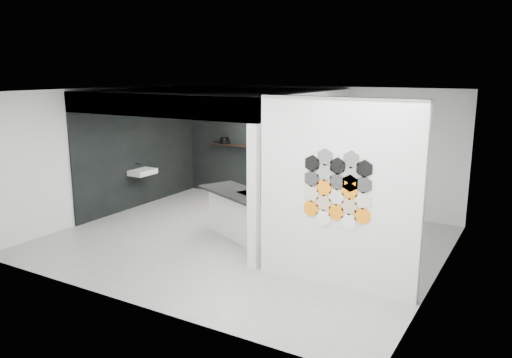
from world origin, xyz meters
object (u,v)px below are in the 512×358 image
Objects in this scene: kettle at (300,147)px; utensil_cup at (228,142)px; kitchen_island at (241,213)px; stockpot at (225,141)px; glass_bowl at (314,150)px; glass_vase at (314,149)px; wall_basin at (143,172)px; bottle_dark at (251,143)px; partition_panel at (337,195)px.

utensil_cup is (-2.01, 0.00, -0.02)m from kettle.
kitchen_island is at bearing -95.59° from kettle.
glass_bowl is at bearing 0.00° from stockpot.
glass_vase reaches higher than kitchen_island.
kettle is at bearing 0.00° from stockpot.
kitchen_island is 3.56m from stockpot.
wall_basin is 3.14m from kitchen_island.
stockpot is at bearing 180.00° from utensil_cup.
utensil_cup is at bearing 180.00° from glass_vase.
kettle is 1.35m from bottle_dark.
stockpot reaches higher than kitchen_island.
utensil_cup is (-2.37, 0.00, 0.01)m from glass_bowl.
wall_basin is 3.91× the size of bottle_dark.
kitchen_island is 9.53× the size of stockpot.
utensil_cup reaches higher than wall_basin.
glass_bowl is 0.02m from glass_vase.
kitchen_island is 17.91× the size of utensil_cup.
glass_bowl is (0.36, 0.00, -0.03)m from kettle.
partition_panel is at bearing -18.23° from wall_basin.
glass_bowl reaches higher than wall_basin.
glass_vase is (3.39, 2.07, 0.53)m from wall_basin.
bottle_dark is at bearing 0.00° from stockpot.
wall_basin is 5.71× the size of utensil_cup.
kitchen_island is at bearing 153.56° from partition_panel.
kitchen_island is 3.15m from bottle_dark.
stockpot is 0.77m from bottle_dark.
partition_panel is at bearing -45.58° from bottle_dark.
glass_vase is at bearing -6.25° from kettle.
utensil_cup is (1.02, 2.07, 0.52)m from wall_basin.
glass_vase is (0.00, 0.00, 0.02)m from glass_bowl.
utensil_cup reaches higher than glass_bowl.
stockpot reaches higher than glass_vase.
glass_bowl is (3.39, 2.07, 0.51)m from wall_basin.
kitchen_island is 12.26× the size of bottle_dark.
kettle is 0.36m from glass_bowl.
glass_bowl reaches higher than kitchen_island.
glass_vase is (0.36, 0.00, -0.01)m from kettle.
partition_panel is 4.39m from glass_bowl.
kitchen_island is (-2.40, 1.20, -0.93)m from partition_panel.
kitchen_island is at bearing -11.17° from wall_basin.
glass_vase is (-2.08, 3.87, -0.02)m from partition_panel.
glass_vase is 1.71m from bottle_dark.
partition_panel reaches higher than wall_basin.
stockpot is (-2.16, 2.67, 0.93)m from kitchen_island.
utensil_cup is (0.12, 0.00, -0.03)m from stockpot.
glass_vase is at bearing 0.00° from bottle_dark.
stockpot is 1.61× the size of glass_vase.
kitchen_island is 2.83m from kettle.
glass_bowl is 0.98× the size of glass_vase.
kettle is at bearing 180.00° from glass_vase.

